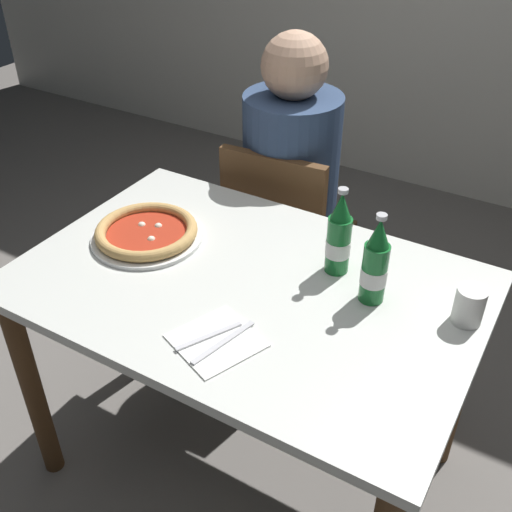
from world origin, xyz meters
TOP-DOWN VIEW (x-y plane):
  - ground_plane at (0.00, 0.00)m, footprint 8.00×8.00m
  - dining_table_main at (0.00, 0.00)m, footprint 1.20×0.80m
  - chair_behind_table at (-0.21, 0.61)m, footprint 0.43×0.43m
  - diner_seated at (-0.22, 0.66)m, footprint 0.34×0.34m
  - pizza_margherita_near at (-0.35, 0.03)m, footprint 0.32×0.32m
  - beer_bottle_left at (0.31, 0.10)m, footprint 0.07×0.07m
  - beer_bottle_center at (0.18, 0.17)m, footprint 0.07×0.07m
  - napkin_with_cutlery at (0.06, -0.23)m, footprint 0.23×0.23m
  - paper_cup at (0.54, 0.13)m, footprint 0.07×0.07m

SIDE VIEW (x-z plane):
  - ground_plane at x=0.00m, z-range 0.00..0.00m
  - chair_behind_table at x=-0.21m, z-range 0.06..0.91m
  - diner_seated at x=-0.22m, z-range -0.02..1.19m
  - dining_table_main at x=0.00m, z-range 0.26..1.01m
  - napkin_with_cutlery at x=0.06m, z-range 0.75..0.76m
  - pizza_margherita_near at x=-0.35m, z-range 0.75..0.79m
  - paper_cup at x=0.54m, z-range 0.75..0.84m
  - beer_bottle_left at x=0.31m, z-range 0.73..0.98m
  - beer_bottle_center at x=0.18m, z-range 0.73..0.98m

